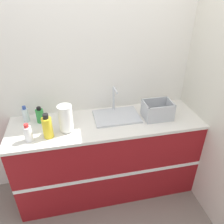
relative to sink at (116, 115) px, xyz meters
name	(u,v)px	position (x,y,z in m)	size (l,w,h in m)	color
ground_plane	(113,205)	(-0.11, -0.35, -0.95)	(12.00, 12.00, 0.00)	slate
wall_back	(101,75)	(-0.11, 0.25, 0.35)	(4.31, 0.06, 2.60)	silver
wall_right	(203,79)	(0.87, -0.06, 0.35)	(0.06, 2.58, 2.60)	beige
counter_cabinet	(108,156)	(-0.11, -0.07, -0.49)	(1.93, 0.60, 0.93)	maroon
sink	(116,115)	(0.00, 0.00, 0.00)	(0.46, 0.33, 0.29)	silver
paper_towel_roll	(66,118)	(-0.51, -0.14, 0.11)	(0.13, 0.13, 0.26)	#4C4C51
dish_rack	(157,111)	(0.41, -0.10, 0.05)	(0.29, 0.21, 0.18)	#B7BABF
bottle_green	(40,115)	(-0.76, 0.07, 0.05)	(0.08, 0.08, 0.17)	#2D8C3D
bottle_clear	(26,115)	(-0.90, 0.11, 0.05)	(0.06, 0.06, 0.17)	silver
bottle_yellow	(47,127)	(-0.67, -0.20, 0.08)	(0.09, 0.09, 0.24)	yellow
bottle_white_spray	(28,133)	(-0.84, -0.23, 0.05)	(0.07, 0.07, 0.17)	white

